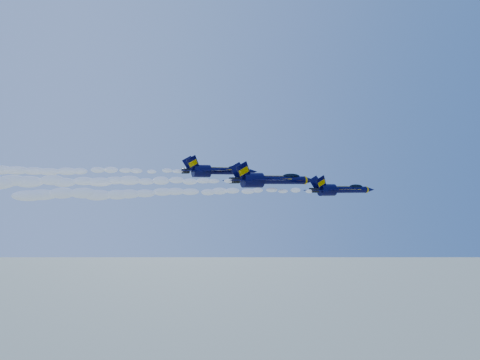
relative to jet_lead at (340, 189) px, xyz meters
name	(u,v)px	position (x,y,z in m)	size (l,w,h in m)	color
jet_lead	(340,189)	(0.00, 0.00, 0.00)	(15.42, 12.65, 5.73)	black
smoke_trail_jet_lead	(182,192)	(-32.77, 0.00, -0.45)	(52.37, 1.96, 1.77)	white
jet_second	(270,180)	(-13.35, 4.75, 1.94)	(19.09, 15.66, 7.09)	black
smoke_trail_jet_second	(88,181)	(-47.69, 4.75, 1.46)	(52.37, 2.43, 2.19)	white
jet_third	(216,171)	(-22.00, 11.43, 3.80)	(16.45, 13.50, 6.11)	black
smoke_trail_jet_third	(38,171)	(-55.21, 11.43, 3.34)	(52.37, 2.10, 1.89)	white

